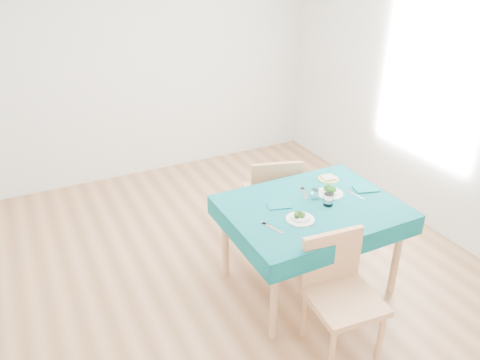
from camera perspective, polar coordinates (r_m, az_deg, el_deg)
name	(u,v)px	position (r m, az deg, el deg)	size (l,w,h in m)	color
room_shell	(240,123)	(3.63, 0.00, 7.00)	(4.02, 4.52, 2.73)	brown
table	(309,245)	(3.90, 8.42, -7.90)	(1.35, 1.02, 0.76)	#074E52
chair_near	(347,284)	(3.25, 12.89, -12.22)	(0.46, 0.50, 1.15)	tan
chair_far	(271,179)	(4.44, 3.82, 0.14)	(0.47, 0.51, 1.17)	tan
bowl_near	(300,216)	(3.48, 7.37, -4.41)	(0.21, 0.21, 0.06)	white
bowl_far	(330,191)	(3.87, 10.90, -1.27)	(0.22, 0.22, 0.07)	white
fork_near	(273,228)	(3.38, 4.01, -5.87)	(0.03, 0.20, 0.00)	silver
knife_near	(309,220)	(3.50, 8.44, -4.90)	(0.01, 0.19, 0.00)	silver
fork_far	(304,193)	(3.85, 7.83, -1.63)	(0.03, 0.20, 0.00)	silver
knife_far	(355,195)	(3.91, 13.79, -1.73)	(0.02, 0.20, 0.00)	silver
napkin_near	(279,205)	(3.66, 4.76, -3.07)	(0.18, 0.13, 0.01)	#0A575B
napkin_far	(366,189)	(4.02, 15.10, -1.02)	(0.19, 0.13, 0.01)	#0A575B
tumbler_center	(315,194)	(3.77, 9.08, -1.75)	(0.07, 0.07, 0.08)	white
tumbler_side	(328,200)	(3.70, 10.72, -2.36)	(0.08, 0.08, 0.10)	white
side_plate	(328,179)	(4.11, 10.72, 0.13)	(0.18, 0.18, 0.01)	#B1C962
bread_slice	(328,178)	(4.11, 10.73, 0.29)	(0.11, 0.11, 0.02)	beige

